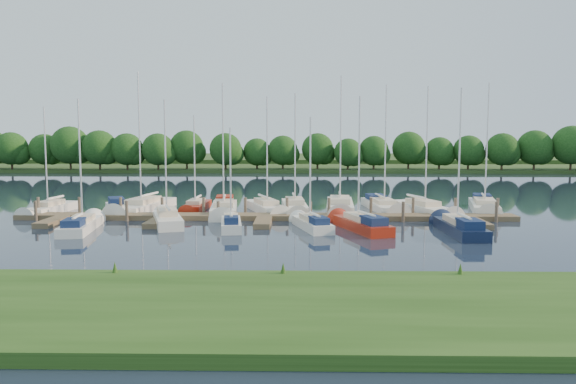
{
  "coord_description": "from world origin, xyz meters",
  "views": [
    {
      "loc": [
        2.66,
        -36.58,
        6.84
      ],
      "look_at": [
        1.83,
        8.0,
        2.2
      ],
      "focal_mm": 35.0,
      "sensor_mm": 36.0,
      "label": 1
    }
  ],
  "objects_px": {
    "dock": "(265,218)",
    "motorboat": "(117,208)",
    "sailboat_s_2": "(231,225)",
    "sailboat_n_5": "(267,209)",
    "sailboat_n_0": "(50,210)"
  },
  "relations": [
    {
      "from": "sailboat_n_0",
      "to": "sailboat_n_5",
      "type": "xyz_separation_m",
      "value": [
        18.65,
        1.28,
        -0.0
      ]
    },
    {
      "from": "sailboat_n_5",
      "to": "sailboat_s_2",
      "type": "xyz_separation_m",
      "value": [
        -2.04,
        -8.98,
        0.05
      ]
    },
    {
      "from": "motorboat",
      "to": "sailboat_s_2",
      "type": "height_order",
      "value": "sailboat_s_2"
    },
    {
      "from": "sailboat_n_0",
      "to": "motorboat",
      "type": "xyz_separation_m",
      "value": [
        5.39,
        1.34,
        0.05
      ]
    },
    {
      "from": "motorboat",
      "to": "sailboat_n_5",
      "type": "height_order",
      "value": "sailboat_n_5"
    },
    {
      "from": "dock",
      "to": "motorboat",
      "type": "relative_size",
      "value": 7.41
    },
    {
      "from": "motorboat",
      "to": "sailboat_n_0",
      "type": "bearing_deg",
      "value": -9.46
    },
    {
      "from": "sailboat_s_2",
      "to": "sailboat_n_0",
      "type": "bearing_deg",
      "value": 147.59
    },
    {
      "from": "sailboat_n_0",
      "to": "motorboat",
      "type": "bearing_deg",
      "value": -159.65
    },
    {
      "from": "dock",
      "to": "sailboat_s_2",
      "type": "relative_size",
      "value": 5.24
    },
    {
      "from": "dock",
      "to": "sailboat_n_0",
      "type": "xyz_separation_m",
      "value": [
        -18.79,
        3.63,
        0.08
      ]
    },
    {
      "from": "sailboat_n_0",
      "to": "sailboat_n_5",
      "type": "height_order",
      "value": "sailboat_n_5"
    },
    {
      "from": "sailboat_n_5",
      "to": "sailboat_n_0",
      "type": "bearing_deg",
      "value": -15.63
    },
    {
      "from": "dock",
      "to": "motorboat",
      "type": "bearing_deg",
      "value": 159.64
    },
    {
      "from": "dock",
      "to": "sailboat_s_2",
      "type": "xyz_separation_m",
      "value": [
        -2.18,
        -4.07,
        0.12
      ]
    }
  ]
}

